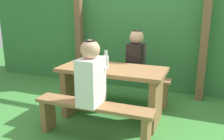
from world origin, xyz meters
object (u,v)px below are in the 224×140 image
person_white_shirt (91,75)px  bench_near (93,114)px  bench_far (126,83)px  person_black_coat (136,56)px  drinking_glass (95,66)px  picnic_table (112,84)px  bottle_right (106,62)px  bottle_left (106,60)px

person_white_shirt → bench_near: bearing=-11.0°
bench_far → person_black_coat: (0.16, -0.00, 0.45)m
bench_near → drinking_glass: drinking_glass is taller
bench_near → drinking_glass: 0.66m
picnic_table → person_black_coat: 0.67m
person_white_shirt → drinking_glass: bearing=109.5°
bench_near → picnic_table: bearing=90.0°
picnic_table → bottle_right: size_ratio=5.68×
picnic_table → bench_far: 0.62m
bench_far → bottle_left: bearing=-101.3°
bench_near → bottle_left: 0.81m
person_white_shirt → bottle_left: bearing=98.4°
bench_near → person_black_coat: size_ratio=1.95×
person_black_coat → person_white_shirt: bearing=-98.5°
picnic_table → bottle_left: bearing=158.7°
bench_far → bottle_right: bearing=-93.4°
person_white_shirt → bottle_right: size_ratio=2.92×
bench_far → person_black_coat: person_black_coat is taller
person_white_shirt → bottle_right: person_white_shirt is taller
bottle_left → bottle_right: size_ratio=0.88×
drinking_glass → bottle_left: (0.07, 0.18, 0.04)m
bottle_left → bench_near: bearing=-80.2°
bench_far → picnic_table: bearing=-90.0°
drinking_glass → bottle_right: 0.15m
picnic_table → person_white_shirt: (-0.02, -0.59, 0.28)m
person_black_coat → bottle_right: (-0.20, -0.68, 0.04)m
picnic_table → drinking_glass: 0.35m
person_white_shirt → person_black_coat: size_ratio=1.00×
bench_far → bench_near: bearing=-90.0°
person_black_coat → bottle_right: 0.71m
bottle_left → bench_far: bearing=78.7°
picnic_table → bench_far: (0.00, 0.59, -0.17)m
bench_near → bench_far: size_ratio=1.00×
bench_near → person_black_coat: person_black_coat is taller
bench_near → bottle_right: size_ratio=5.68×
bench_far → person_white_shirt: person_white_shirt is taller
picnic_table → person_white_shirt: person_white_shirt is taller
person_black_coat → drinking_glass: size_ratio=8.28×
picnic_table → bottle_left: bottle_left is taller
bench_far → drinking_glass: drinking_glass is taller
bench_near → bottle_left: size_ratio=6.48×
person_black_coat → bottle_left: (-0.27, -0.55, 0.03)m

